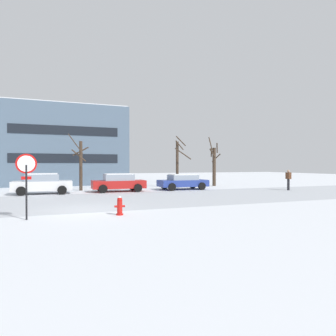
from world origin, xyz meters
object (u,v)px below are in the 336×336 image
fire_hydrant (120,206)px  pedestrian_crossing (288,178)px  parked_car_red (119,182)px  parked_car_blue (183,182)px  parked_car_white (43,184)px  stop_sign (26,174)px

fire_hydrant → pedestrian_crossing: size_ratio=0.47×
parked_car_red → parked_car_blue: size_ratio=0.99×
parked_car_blue → pedestrian_crossing: 8.86m
fire_hydrant → parked_car_blue: size_ratio=0.19×
parked_car_red → pedestrian_crossing: pedestrian_crossing is taller
parked_car_white → parked_car_red: bearing=-0.4°
fire_hydrant → pedestrian_crossing: 17.45m
stop_sign → parked_car_red: bearing=61.8°
parked_car_red → fire_hydrant: bearing=-101.5°
stop_sign → fire_hydrant: bearing=-3.0°
stop_sign → fire_hydrant: 3.84m
fire_hydrant → parked_car_white: bearing=106.6°
parked_car_white → parked_car_red: parked_car_white is taller
fire_hydrant → stop_sign: bearing=177.0°
fire_hydrant → parked_car_red: (2.26, 11.06, 0.33)m
parked_car_white → parked_car_red: (5.56, -0.04, -0.03)m
stop_sign → pedestrian_crossing: stop_sign is taller
parked_car_blue → pedestrian_crossing: (8.02, -3.76, 0.31)m
parked_car_white → pedestrian_crossing: (19.13, -3.79, 0.24)m
pedestrian_crossing → parked_car_red: bearing=164.5°
stop_sign → parked_car_blue: 15.79m
stop_sign → parked_car_red: (5.83, 10.87, -1.05)m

